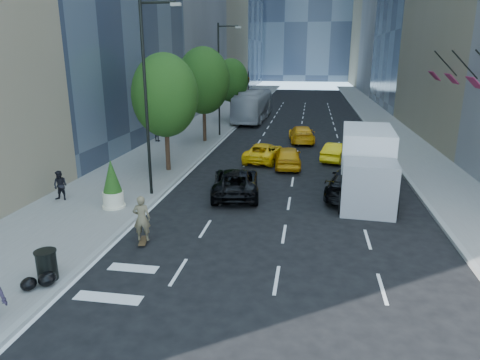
% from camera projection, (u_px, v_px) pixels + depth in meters
% --- Properties ---
extents(ground, '(160.00, 160.00, 0.00)m').
position_uv_depth(ground, '(261.00, 232.00, 18.63)').
color(ground, black).
rests_on(ground, ground).
extents(sidewalk_left, '(6.00, 120.00, 0.15)m').
position_uv_depth(sidewalk_left, '(213.00, 122.00, 48.41)').
color(sidewalk_left, slate).
rests_on(sidewalk_left, ground).
extents(sidewalk_right, '(4.00, 120.00, 0.15)m').
position_uv_depth(sidewalk_right, '(387.00, 127.00, 45.46)').
color(sidewalk_right, slate).
rests_on(sidewalk_right, ground).
extents(lamp_near, '(2.13, 0.22, 10.00)m').
position_uv_depth(lamp_near, '(148.00, 88.00, 21.76)').
color(lamp_near, black).
rests_on(lamp_near, sidewalk_left).
extents(lamp_far, '(2.13, 0.22, 10.00)m').
position_uv_depth(lamp_far, '(221.00, 73.00, 38.80)').
color(lamp_far, black).
rests_on(lamp_far, sidewalk_left).
extents(tree_near, '(4.20, 4.20, 7.46)m').
position_uv_depth(tree_near, '(165.00, 96.00, 26.87)').
color(tree_near, black).
rests_on(tree_near, sidewalk_left).
extents(tree_mid, '(4.50, 4.50, 7.99)m').
position_uv_depth(tree_mid, '(203.00, 81.00, 36.24)').
color(tree_mid, black).
rests_on(tree_mid, sidewalk_left).
extents(tree_far, '(3.90, 3.90, 6.92)m').
position_uv_depth(tree_far, '(231.00, 80.00, 48.74)').
color(tree_far, black).
rests_on(tree_far, sidewalk_left).
extents(traffic_signal, '(2.48, 0.53, 5.20)m').
position_uv_depth(traffic_signal, '(248.00, 80.00, 56.30)').
color(traffic_signal, black).
rests_on(traffic_signal, sidewalk_left).
extents(facade_flags, '(1.85, 13.30, 2.05)m').
position_uv_depth(facade_flags, '(465.00, 77.00, 24.70)').
color(facade_flags, black).
rests_on(facade_flags, ground).
extents(skateboarder, '(0.79, 0.61, 1.92)m').
position_uv_depth(skateboarder, '(142.00, 221.00, 17.28)').
color(skateboarder, brown).
rests_on(skateboarder, ground).
extents(black_sedan_lincoln, '(3.16, 5.56, 1.46)m').
position_uv_depth(black_sedan_lincoln, '(236.00, 182.00, 23.47)').
color(black_sedan_lincoln, black).
rests_on(black_sedan_lincoln, ground).
extents(black_sedan_mercedes, '(3.27, 5.68, 1.55)m').
position_uv_depth(black_sedan_mercedes, '(350.00, 182.00, 23.20)').
color(black_sedan_mercedes, black).
rests_on(black_sedan_mercedes, ground).
extents(taxi_a, '(2.07, 4.44, 1.47)m').
position_uv_depth(taxi_a, '(288.00, 157.00, 29.23)').
color(taxi_a, orange).
rests_on(taxi_a, ground).
extents(taxi_b, '(2.60, 4.28, 1.33)m').
position_uv_depth(taxi_b, '(337.00, 152.00, 31.08)').
color(taxi_b, yellow).
rests_on(taxi_b, ground).
extents(taxi_c, '(2.77, 4.98, 1.32)m').
position_uv_depth(taxi_c, '(264.00, 152.00, 30.96)').
color(taxi_c, yellow).
rests_on(taxi_c, ground).
extents(taxi_d, '(2.56, 5.18, 1.45)m').
position_uv_depth(taxi_d, '(302.00, 134.00, 37.65)').
color(taxi_d, '#FAAA0D').
rests_on(taxi_d, ground).
extents(city_bus, '(3.21, 12.44, 3.44)m').
position_uv_depth(city_bus, '(253.00, 105.00, 50.14)').
color(city_bus, silver).
rests_on(city_bus, ground).
extents(box_truck, '(3.20, 7.57, 3.54)m').
position_uv_depth(box_truck, '(367.00, 163.00, 23.07)').
color(box_truck, silver).
rests_on(box_truck, ground).
extents(pedestrian_a, '(0.78, 0.62, 1.56)m').
position_uv_depth(pedestrian_a, '(60.00, 186.00, 22.11)').
color(pedestrian_a, black).
rests_on(pedestrian_a, sidewalk_left).
extents(pedestrian_b, '(1.05, 0.59, 1.70)m').
position_uv_depth(pedestrian_b, '(157.00, 132.00, 37.13)').
color(pedestrian_b, black).
rests_on(pedestrian_b, sidewalk_left).
extents(trash_can, '(0.66, 0.66, 1.00)m').
position_uv_depth(trash_can, '(47.00, 266.00, 14.31)').
color(trash_can, black).
rests_on(trash_can, sidewalk_left).
extents(planter_shrub, '(1.01, 1.01, 2.44)m').
position_uv_depth(planter_shrub, '(112.00, 185.00, 20.94)').
color(planter_shrub, beige).
rests_on(planter_shrub, sidewalk_left).
extents(garbage_bags, '(0.96, 0.93, 0.48)m').
position_uv_depth(garbage_bags, '(40.00, 281.00, 13.90)').
color(garbage_bags, black).
rests_on(garbage_bags, sidewalk_left).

